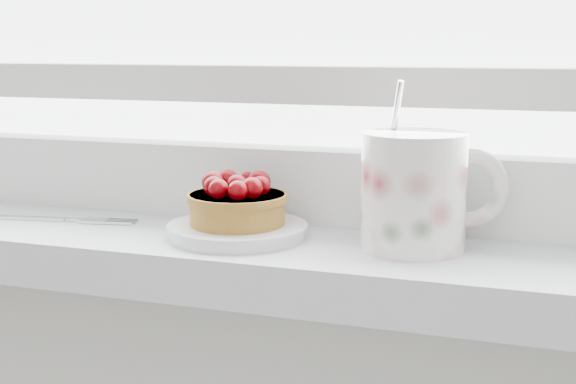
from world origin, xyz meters
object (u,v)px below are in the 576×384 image
at_px(saucer, 238,231).
at_px(raspberry_tart, 237,202).
at_px(fork, 52,219).
at_px(floral_mug, 417,189).

distance_m(saucer, raspberry_tart, 0.03).
distance_m(raspberry_tart, fork, 0.20).
relative_size(saucer, raspberry_tart, 1.41).
distance_m(saucer, fork, 0.20).
xyz_separation_m(saucer, raspberry_tart, (-0.00, 0.00, 0.03)).
bearing_deg(floral_mug, fork, -178.89).
bearing_deg(fork, raspberry_tart, -1.33).
bearing_deg(fork, saucer, -1.44).
height_order(saucer, fork, saucer).
bearing_deg(saucer, raspberry_tart, 116.81).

